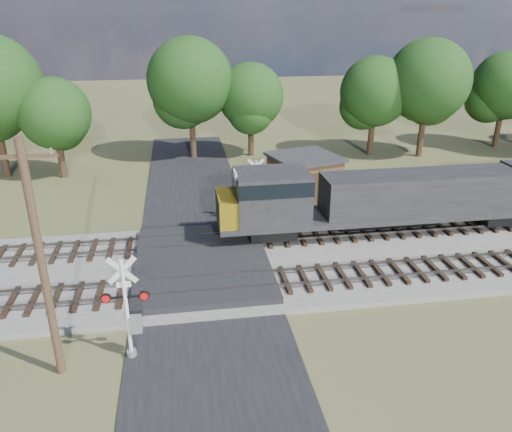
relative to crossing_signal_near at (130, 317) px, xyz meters
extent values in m
plane|color=#414B28|center=(3.13, 6.41, -1.89)|extent=(160.00, 160.00, 0.00)
cube|color=gray|center=(13.13, 6.91, -1.74)|extent=(140.00, 10.00, 0.30)
cube|color=black|center=(3.13, 6.41, -1.85)|extent=(7.00, 60.00, 0.08)
cube|color=#262628|center=(3.13, 6.91, -1.57)|extent=(7.00, 9.00, 0.62)
cube|color=black|center=(5.13, 4.41, -1.50)|extent=(44.00, 2.60, 0.18)
cube|color=#5C554F|center=(13.13, 3.69, -1.33)|extent=(140.00, 0.08, 0.15)
cube|color=#5C554F|center=(13.13, 5.13, -1.33)|extent=(140.00, 0.08, 0.15)
cube|color=black|center=(5.13, 9.41, -1.50)|extent=(44.00, 2.60, 0.18)
cube|color=#5C554F|center=(13.13, 8.69, -1.33)|extent=(140.00, 0.08, 0.15)
cube|color=#5C554F|center=(13.13, 10.13, -1.33)|extent=(140.00, 0.08, 0.15)
cylinder|color=silver|center=(-0.09, 0.00, 0.31)|extent=(0.15, 0.15, 4.40)
cylinder|color=gray|center=(-0.09, 0.00, -1.72)|extent=(0.40, 0.40, 0.33)
cube|color=silver|center=(-0.09, 0.00, 2.07)|extent=(1.15, 0.07, 1.15)
cube|color=silver|center=(-0.09, 0.00, 2.07)|extent=(1.15, 0.07, 1.15)
cube|color=silver|center=(-0.09, 0.00, 1.47)|extent=(0.55, 0.05, 0.24)
cube|color=black|center=(-0.09, 0.00, 0.92)|extent=(1.76, 0.11, 0.07)
cylinder|color=red|center=(-0.81, 0.02, 0.92)|extent=(0.40, 0.12, 0.40)
cylinder|color=red|center=(0.62, -0.02, 0.92)|extent=(0.40, 0.12, 0.40)
cube|color=gray|center=(0.18, 0.00, -0.35)|extent=(0.50, 0.34, 0.71)
cylinder|color=silver|center=(6.97, 12.75, 0.22)|extent=(0.15, 0.15, 4.20)
cylinder|color=gray|center=(6.97, 12.75, -1.73)|extent=(0.38, 0.38, 0.32)
cube|color=silver|center=(6.97, 12.75, 1.90)|extent=(1.10, 0.12, 1.10)
cube|color=silver|center=(6.97, 12.75, 1.90)|extent=(1.10, 0.12, 1.10)
cube|color=silver|center=(6.97, 12.75, 1.32)|extent=(0.53, 0.07, 0.23)
cube|color=black|center=(6.97, 12.75, 0.79)|extent=(1.68, 0.18, 0.06)
cylinder|color=red|center=(7.65, 12.70, 0.79)|extent=(0.38, 0.13, 0.38)
cylinder|color=red|center=(6.29, 12.80, 0.79)|extent=(0.38, 0.13, 0.38)
cube|color=gray|center=(6.71, 12.77, -0.42)|extent=(0.49, 0.35, 0.68)
cylinder|color=#3D241C|center=(-2.71, -0.50, 2.72)|extent=(0.31, 0.31, 9.20)
cube|color=#3D241C|center=(-2.71, -0.50, 6.70)|extent=(2.25, 0.19, 0.12)
cube|color=#45261D|center=(11.25, 17.11, -0.44)|extent=(5.14, 5.14, 2.90)
cube|color=#2C2D2F|center=(11.25, 17.11, 1.12)|extent=(5.65, 5.65, 0.21)
cylinder|color=black|center=(-12.02, 25.54, 0.97)|extent=(0.56, 0.56, 5.71)
cylinder|color=black|center=(-7.34, 24.63, 0.15)|extent=(0.56, 0.56, 4.06)
sphere|color=#173711|center=(-7.34, 24.63, 3.40)|extent=(5.69, 5.69, 5.69)
cylinder|color=black|center=(3.57, 28.72, 0.83)|extent=(0.56, 0.56, 5.43)
sphere|color=#173711|center=(3.57, 28.72, 5.17)|extent=(7.60, 7.60, 7.60)
cylinder|color=black|center=(9.01, 28.81, 0.26)|extent=(0.56, 0.56, 4.30)
sphere|color=#173711|center=(9.01, 28.81, 3.70)|extent=(6.02, 6.02, 6.02)
cylinder|color=black|center=(20.29, 27.31, 0.39)|extent=(0.56, 0.56, 4.56)
sphere|color=#173711|center=(20.29, 27.31, 4.04)|extent=(6.38, 6.38, 6.38)
cylinder|color=black|center=(24.69, 26.04, 0.79)|extent=(0.56, 0.56, 5.35)
sphere|color=#173711|center=(24.69, 26.04, 5.07)|extent=(7.50, 7.50, 7.50)
cylinder|color=black|center=(33.90, 28.12, 0.45)|extent=(0.56, 0.56, 4.67)
sphere|color=#173711|center=(33.90, 28.12, 4.18)|extent=(6.53, 6.53, 6.53)
camera|label=1|loc=(2.30, -16.91, 11.07)|focal=35.00mm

